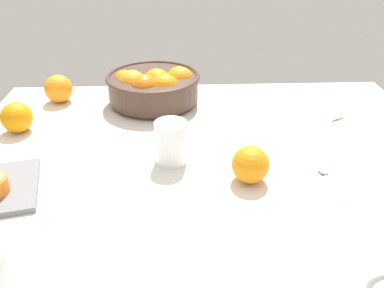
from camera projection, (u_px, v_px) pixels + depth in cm
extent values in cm
cube|color=silver|center=(209.00, 172.00, 94.02)|extent=(122.23, 102.16, 3.00)
cylinder|color=#473328|center=(154.00, 101.00, 124.54)|extent=(24.73, 24.73, 1.20)
cylinder|color=#473328|center=(153.00, 88.00, 122.46)|extent=(26.88, 26.88, 7.18)
torus|color=#473328|center=(153.00, 77.00, 120.67)|extent=(28.08, 28.08, 1.20)
sphere|color=orange|center=(180.00, 80.00, 123.05)|extent=(8.48, 8.48, 8.48)
sphere|color=orange|center=(157.00, 83.00, 123.06)|extent=(8.59, 8.59, 8.59)
sphere|color=orange|center=(148.00, 80.00, 127.71)|extent=(6.64, 6.64, 6.64)
sphere|color=orange|center=(125.00, 82.00, 123.05)|extent=(7.12, 7.12, 7.12)
sphere|color=orange|center=(132.00, 85.00, 120.06)|extent=(8.60, 8.60, 8.60)
sphere|color=orange|center=(144.00, 89.00, 116.31)|extent=(8.26, 8.26, 8.26)
sphere|color=orange|center=(165.00, 89.00, 117.94)|extent=(8.71, 8.71, 8.71)
cylinder|color=white|center=(171.00, 142.00, 93.04)|extent=(7.57, 7.57, 10.05)
cylinder|color=yellow|center=(171.00, 146.00, 93.59)|extent=(6.66, 6.66, 7.81)
sphere|color=orange|center=(58.00, 89.00, 123.34)|extent=(8.44, 8.44, 8.44)
sphere|color=orange|center=(17.00, 117.00, 106.46)|extent=(8.17, 8.17, 8.17)
sphere|color=orange|center=(250.00, 165.00, 86.57)|extent=(8.14, 8.14, 8.14)
ellipsoid|color=silver|center=(323.00, 170.00, 91.16)|extent=(2.40, 3.31, 1.00)
cylinder|color=silver|center=(335.00, 188.00, 85.47)|extent=(1.20, 10.16, 0.70)
cylinder|color=#4F793C|center=(337.00, 120.00, 114.21)|extent=(4.61, 2.67, 0.30)
sphere|color=#4F793C|center=(342.00, 118.00, 114.88)|extent=(0.97, 0.97, 0.97)
sphere|color=#4F793C|center=(340.00, 118.00, 114.51)|extent=(0.67, 0.67, 0.67)
sphere|color=#4F793C|center=(337.00, 119.00, 114.13)|extent=(0.97, 0.97, 0.97)
sphere|color=#4F793C|center=(335.00, 120.00, 113.76)|extent=(0.89, 0.89, 0.89)
sphere|color=#4F793C|center=(333.00, 120.00, 113.38)|extent=(0.69, 0.69, 0.69)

